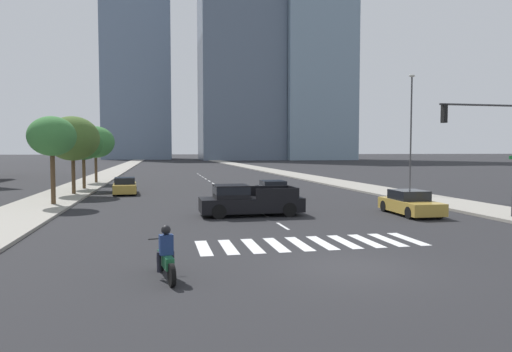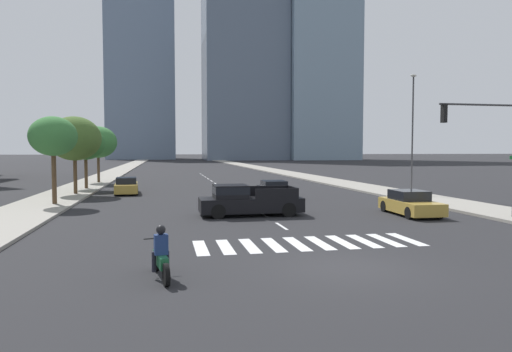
% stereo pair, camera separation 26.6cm
% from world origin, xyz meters
% --- Properties ---
extents(ground_plane, '(800.00, 800.00, 0.00)m').
position_xyz_m(ground_plane, '(0.00, 0.00, 0.00)').
color(ground_plane, '#232326').
extents(sidewalk_east, '(4.00, 260.00, 0.15)m').
position_xyz_m(sidewalk_east, '(12.91, 30.00, 0.07)').
color(sidewalk_east, gray).
rests_on(sidewalk_east, ground).
extents(sidewalk_west, '(4.00, 260.00, 0.15)m').
position_xyz_m(sidewalk_west, '(-12.91, 30.00, 0.07)').
color(sidewalk_west, gray).
rests_on(sidewalk_west, ground).
extents(crosswalk_near, '(8.55, 2.63, 0.01)m').
position_xyz_m(crosswalk_near, '(-0.00, 3.59, 0.00)').
color(crosswalk_near, silver).
rests_on(crosswalk_near, ground).
extents(lane_divider_center, '(0.14, 50.00, 0.01)m').
position_xyz_m(lane_divider_center, '(0.00, 31.59, 0.00)').
color(lane_divider_center, silver).
rests_on(lane_divider_center, ground).
extents(motorcycle_lead, '(0.73, 2.21, 1.49)m').
position_xyz_m(motorcycle_lead, '(-5.43, -0.12, 0.58)').
color(motorcycle_lead, black).
rests_on(motorcycle_lead, ground).
extents(pickup_truck, '(5.50, 2.08, 1.67)m').
position_xyz_m(pickup_truck, '(-1.03, 11.29, 0.81)').
color(pickup_truck, black).
rests_on(pickup_truck, ground).
extents(sedan_black_0, '(2.04, 4.80, 1.28)m').
position_xyz_m(sedan_black_0, '(2.62, 19.76, 0.59)').
color(sedan_black_0, black).
rests_on(sedan_black_0, ground).
extents(sedan_gold_1, '(2.02, 4.30, 1.33)m').
position_xyz_m(sedan_gold_1, '(7.81, 9.80, 0.61)').
color(sedan_gold_1, '#B28E38').
rests_on(sedan_gold_1, ground).
extents(sedan_gold_2, '(2.04, 4.67, 1.33)m').
position_xyz_m(sedan_gold_2, '(-8.33, 25.40, 0.61)').
color(sedan_gold_2, '#B28E38').
rests_on(sedan_gold_2, ground).
extents(traffic_signal_near, '(4.59, 0.28, 6.00)m').
position_xyz_m(traffic_signal_near, '(10.44, 7.19, 4.26)').
color(traffic_signal_near, '#333335').
rests_on(traffic_signal_near, sidewalk_east).
extents(street_lamp_east, '(0.50, 0.24, 9.10)m').
position_xyz_m(street_lamp_east, '(13.21, 18.98, 5.32)').
color(street_lamp_east, '#3F3F42').
rests_on(street_lamp_east, sidewalk_east).
extents(street_tree_nearest, '(2.92, 2.92, 5.49)m').
position_xyz_m(street_tree_nearest, '(-12.11, 17.84, 4.37)').
color(street_tree_nearest, '#4C3823').
rests_on(street_tree_nearest, sidewalk_west).
extents(street_tree_second, '(4.03, 4.03, 5.99)m').
position_xyz_m(street_tree_second, '(-12.11, 24.80, 4.42)').
color(street_tree_second, '#4C3823').
rests_on(street_tree_second, sidewalk_west).
extents(street_tree_third, '(3.32, 3.32, 5.35)m').
position_xyz_m(street_tree_third, '(-12.11, 29.82, 4.07)').
color(street_tree_third, '#4C3823').
rests_on(street_tree_third, sidewalk_west).
extents(street_tree_fourth, '(3.89, 3.89, 5.89)m').
position_xyz_m(street_tree_fourth, '(-12.11, 37.65, 4.37)').
color(street_tree_fourth, '#4C3823').
rests_on(street_tree_fourth, sidewalk_west).
extents(office_tower_left_skyline, '(26.00, 29.69, 85.42)m').
position_xyz_m(office_tower_left_skyline, '(-13.94, 179.81, 36.62)').
color(office_tower_left_skyline, slate).
rests_on(office_tower_left_skyline, ground).
extents(office_tower_center_skyline, '(29.71, 22.83, 99.80)m').
position_xyz_m(office_tower_center_skyline, '(24.06, 155.40, 45.96)').
color(office_tower_center_skyline, slate).
rests_on(office_tower_center_skyline, ground).
extents(office_tower_right_skyline, '(25.84, 25.24, 114.05)m').
position_xyz_m(office_tower_right_skyline, '(52.00, 153.55, 56.49)').
color(office_tower_right_skyline, '#7A93A8').
rests_on(office_tower_right_skyline, ground).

